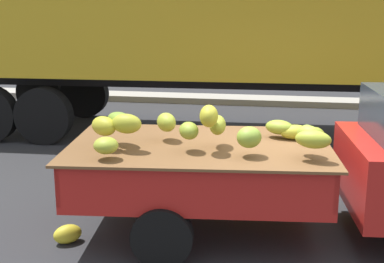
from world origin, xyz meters
TOP-DOWN VIEW (x-y plane):
  - ground at (0.00, 0.00)m, footprint 220.00×220.00m
  - curb_strip at (0.00, 7.93)m, footprint 80.00×0.80m
  - pickup_truck at (0.95, -0.04)m, footprint 5.35×2.26m
  - semi_trailer at (-1.11, 4.58)m, footprint 12.08×2.98m
  - fallen_banana_bunch_near_tailgate at (-2.53, -0.75)m, footprint 0.38×0.37m

SIDE VIEW (x-z plane):
  - ground at x=0.00m, z-range 0.00..0.00m
  - curb_strip at x=0.00m, z-range 0.00..0.16m
  - fallen_banana_bunch_near_tailgate at x=-2.53m, z-range 0.00..0.21m
  - pickup_truck at x=0.95m, z-range 0.04..1.74m
  - semi_trailer at x=-1.11m, z-range 0.57..4.52m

